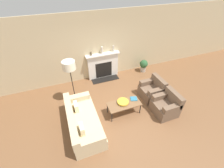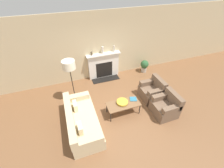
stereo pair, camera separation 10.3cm
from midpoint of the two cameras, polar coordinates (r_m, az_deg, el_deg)
ground_plane at (r=5.55m, az=3.81°, el=-10.10°), size 18.00×18.00×0.00m
wall_back at (r=6.59m, az=-4.06°, el=13.95°), size 18.00×0.06×2.90m
fireplace at (r=6.88m, az=-2.76°, el=6.96°), size 1.51×0.59×1.19m
couch at (r=4.94m, az=-11.00°, el=-13.72°), size 0.91×2.01×0.77m
armchair_near at (r=5.56m, az=20.31°, el=-8.05°), size 0.75×0.80×0.85m
armchair_far at (r=6.05m, az=15.52°, el=-2.53°), size 0.75×0.80×0.85m
coffee_table at (r=5.19m, az=4.92°, el=-7.78°), size 1.14×0.52×0.45m
bowl at (r=5.15m, az=4.51°, el=-6.85°), size 0.40×0.40×0.07m
book at (r=5.35m, az=8.65°, el=-5.67°), size 0.29×0.28×0.02m
floor_lamp at (r=5.16m, az=-15.47°, el=6.16°), size 0.43×0.43×1.76m
mantel_vase_left at (r=6.46m, az=-7.33°, el=11.46°), size 0.08×0.08×0.16m
mantel_vase_center_left at (r=6.53m, az=-3.14°, el=12.77°), size 0.09×0.09×0.31m
mantel_vase_center_right at (r=6.69m, az=1.23°, el=13.26°), size 0.08×0.08×0.27m
potted_plant at (r=7.53m, az=12.63°, el=6.92°), size 0.39×0.39×0.62m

